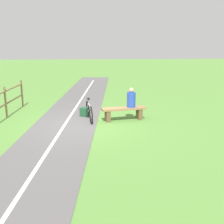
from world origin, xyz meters
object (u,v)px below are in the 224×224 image
object	(u,v)px
bench	(124,112)
bicycle	(89,111)
backpack	(84,112)
person_seated	(131,99)

from	to	relation	value
bench	bicycle	world-z (taller)	bicycle
backpack	person_seated	bearing A→B (deg)	161.74
person_seated	bicycle	distance (m)	1.70
backpack	bicycle	bearing A→B (deg)	111.08
person_seated	backpack	bearing A→B (deg)	-28.41
bench	bicycle	xyz separation A→B (m)	(1.33, -0.11, 0.00)
bicycle	person_seated	bearing A→B (deg)	79.54
bench	bicycle	distance (m)	1.34
bicycle	backpack	world-z (taller)	bicycle
bench	bicycle	bearing A→B (deg)	-15.06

